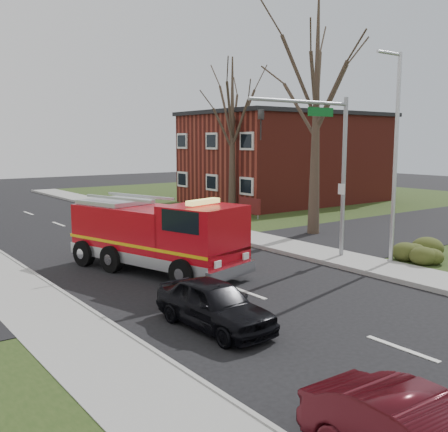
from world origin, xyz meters
TOP-DOWN VIEW (x-y plane):
  - ground at (0.00, 0.00)m, footprint 120.00×120.00m
  - sidewalk_right at (6.20, 0.00)m, footprint 2.40×80.00m
  - sidewalk_left at (-6.20, 0.00)m, footprint 2.40×80.00m
  - brick_building at (19.00, 18.00)m, footprint 15.40×10.40m
  - health_center_sign at (10.50, 12.50)m, footprint 0.12×2.00m
  - hedge_corner at (9.00, -1.00)m, footprint 2.80×2.00m
  - bare_tree_near at (9.50, 6.00)m, footprint 6.00×6.00m
  - bare_tree_far at (11.00, 15.00)m, footprint 5.25×5.25m
  - traffic_signal_mast at (5.21, 1.50)m, footprint 5.29×0.18m
  - streetlight_pole at (7.14, -0.50)m, footprint 1.48×0.16m
  - fire_engine at (-0.90, 4.30)m, footprint 4.39×7.75m
  - parked_car_maroon at (-2.80, -2.08)m, footprint 1.75×3.96m

SIDE VIEW (x-z plane):
  - ground at x=0.00m, z-range 0.00..0.00m
  - sidewalk_right at x=6.20m, z-range 0.00..0.15m
  - sidewalk_left at x=-6.20m, z-range 0.00..0.15m
  - hedge_corner at x=9.00m, z-range 0.13..1.03m
  - parked_car_maroon at x=-2.80m, z-range 0.00..1.33m
  - health_center_sign at x=10.50m, z-range 0.18..1.58m
  - fire_engine at x=-0.90m, z-range -0.14..2.82m
  - brick_building at x=19.00m, z-range 0.03..7.28m
  - streetlight_pole at x=7.14m, z-range 0.35..8.75m
  - traffic_signal_mast at x=5.21m, z-range 1.31..8.11m
  - bare_tree_far at x=11.00m, z-range 1.24..11.74m
  - bare_tree_near at x=9.50m, z-range 1.41..13.41m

